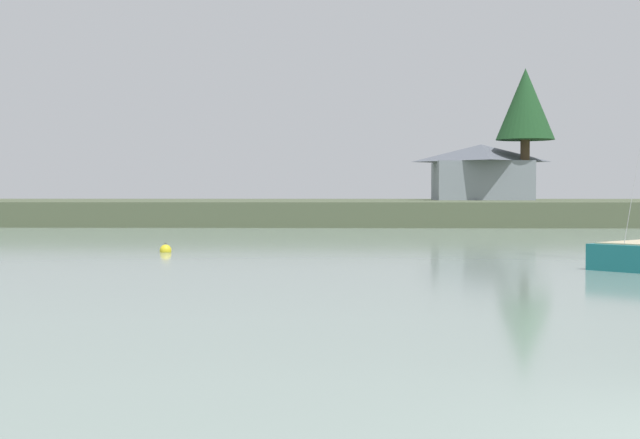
{
  "coord_description": "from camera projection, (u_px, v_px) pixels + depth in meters",
  "views": [
    {
      "loc": [
        -3.73,
        -9.22,
        2.43
      ],
      "look_at": [
        -5.08,
        29.08,
        1.35
      ],
      "focal_mm": 52.61,
      "sensor_mm": 36.0,
      "label": 1
    }
  ],
  "objects": [
    {
      "name": "far_shore_bank",
      "position": [
        394.0,
        210.0,
        85.73
      ],
      "size": [
        236.97,
        41.6,
        1.79
      ],
      "primitive_type": "cube",
      "color": "#4C563D",
      "rests_on": "ground"
    },
    {
      "name": "mooring_buoy_yellow",
      "position": [
        166.0,
        250.0,
        38.52
      ],
      "size": [
        0.48,
        0.48,
        0.53
      ],
      "color": "yellow",
      "rests_on": "ground"
    },
    {
      "name": "shore_tree_left_mid",
      "position": [
        525.0,
        106.0,
        84.39
      ],
      "size": [
        5.28,
        5.28,
        11.9
      ],
      "color": "brown",
      "rests_on": "far_shore_bank"
    },
    {
      "name": "cottage_behind_trees",
      "position": [
        481.0,
        171.0,
        87.29
      ],
      "size": [
        9.26,
        9.09,
        5.18
      ],
      "color": "gray",
      "rests_on": "far_shore_bank"
    }
  ]
}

